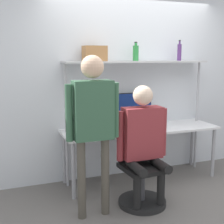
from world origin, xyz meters
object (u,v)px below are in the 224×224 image
object	(u,v)px
person_standing	(93,116)
bottle_green	(136,53)
cell_phone	(148,130)
monitor	(130,108)
office_chair	(141,180)
storage_box	(95,53)
laptop	(127,126)
bottle_purple	(179,52)
person_seated	(143,136)

from	to	relation	value
person_standing	bottle_green	size ratio (longest dim) A/B	6.81
cell_phone	bottle_green	distance (m)	1.06
monitor	person_standing	world-z (taller)	person_standing
cell_phone	bottle_green	xyz separation A→B (m)	(-0.06, 0.30, 1.02)
office_chair	storage_box	size ratio (longest dim) A/B	3.15
bottle_green	laptop	bearing A→B (deg)	-134.46
laptop	bottle_green	xyz separation A→B (m)	(0.21, 0.22, 0.96)
office_chair	bottle_purple	xyz separation A→B (m)	(0.98, 0.80, 1.50)
bottle_green	storage_box	bearing A→B (deg)	180.00
person_seated	bottle_green	world-z (taller)	bottle_green
laptop	cell_phone	world-z (taller)	laptop
person_seated	bottle_purple	xyz separation A→B (m)	(0.97, 0.84, 0.95)
monitor	laptop	distance (m)	0.35
storage_box	bottle_green	bearing A→B (deg)	0.00
bottle_green	cell_phone	bearing A→B (deg)	-78.94
bottle_purple	person_seated	bearing A→B (deg)	-139.04
bottle_purple	storage_box	xyz separation A→B (m)	(-1.28, 0.00, -0.02)
monitor	office_chair	xyz separation A→B (m)	(-0.22, -0.82, -0.72)
person_standing	laptop	bearing A→B (deg)	44.60
bottle_green	storage_box	distance (m)	0.59
office_chair	person_standing	world-z (taller)	person_standing
monitor	storage_box	size ratio (longest dim) A/B	2.18
monitor	storage_box	xyz separation A→B (m)	(-0.53, -0.02, 0.75)
storage_box	laptop	bearing A→B (deg)	-30.34
bottle_green	office_chair	bearing A→B (deg)	-109.63
person_standing	storage_box	xyz separation A→B (m)	(0.31, 0.89, 0.64)
cell_phone	bottle_purple	size ratio (longest dim) A/B	0.52
bottle_green	bottle_purple	bearing A→B (deg)	0.00
monitor	person_seated	xyz separation A→B (m)	(-0.22, -0.86, -0.17)
cell_phone	bottle_purple	distance (m)	1.25
laptop	cell_phone	distance (m)	0.29
office_chair	person_standing	size ratio (longest dim) A/B	0.53
bottle_purple	bottle_green	world-z (taller)	bottle_purple
laptop	office_chair	bearing A→B (deg)	-97.01
cell_phone	person_standing	world-z (taller)	person_standing
laptop	person_standing	bearing A→B (deg)	-135.40
laptop	monitor	bearing A→B (deg)	57.07
storage_box	cell_phone	bearing A→B (deg)	-24.77
laptop	bottle_purple	distance (m)	1.35
cell_phone	bottle_green	size ratio (longest dim) A/B	0.59
person_standing	storage_box	bearing A→B (deg)	71.01
person_standing	bottle_purple	world-z (taller)	bottle_purple
office_chair	storage_box	world-z (taller)	storage_box
cell_phone	storage_box	xyz separation A→B (m)	(-0.65, 0.30, 1.01)
cell_phone	bottle_purple	bearing A→B (deg)	25.22
laptop	bottle_purple	xyz separation A→B (m)	(0.90, 0.22, 0.97)
monitor	bottle_purple	bearing A→B (deg)	-1.39
office_chair	person_seated	xyz separation A→B (m)	(0.00, -0.04, 0.55)
laptop	storage_box	xyz separation A→B (m)	(-0.37, 0.22, 0.95)
monitor	person_standing	size ratio (longest dim) A/B	0.37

